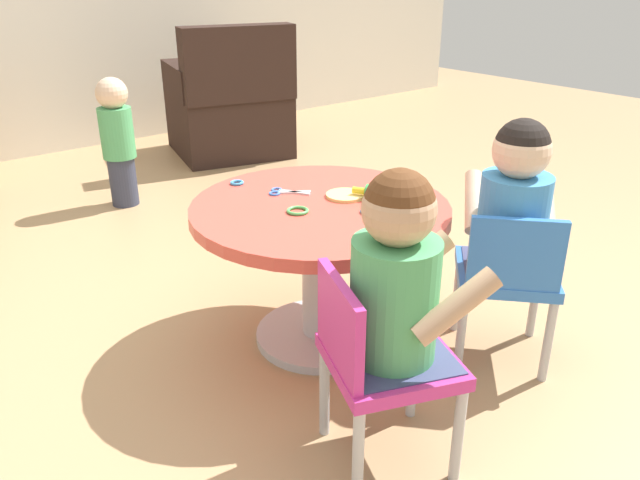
{
  "coord_description": "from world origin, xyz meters",
  "views": [
    {
      "loc": [
        -1.18,
        -1.44,
        1.2
      ],
      "look_at": [
        0.0,
        0.0,
        0.37
      ],
      "focal_mm": 35.36,
      "sensor_mm": 36.0,
      "label": 1
    }
  ],
  "objects_px": {
    "child_chair_right": "(507,276)",
    "armchair_dark": "(230,108)",
    "craft_table": "(320,241)",
    "rolling_pin": "(387,194)",
    "seated_child_right": "(514,203)",
    "craft_scissors": "(283,192)",
    "toddler_standing": "(118,138)",
    "seated_child_left": "(398,276)",
    "child_chair_left": "(378,360)"
  },
  "relations": [
    {
      "from": "child_chair_left",
      "to": "toddler_standing",
      "type": "height_order",
      "value": "toddler_standing"
    },
    {
      "from": "seated_child_left",
      "to": "rolling_pin",
      "type": "bearing_deg",
      "value": 47.29
    },
    {
      "from": "craft_scissors",
      "to": "craft_table",
      "type": "bearing_deg",
      "value": -80.63
    },
    {
      "from": "craft_table",
      "to": "rolling_pin",
      "type": "bearing_deg",
      "value": -32.79
    },
    {
      "from": "seated_child_right",
      "to": "armchair_dark",
      "type": "relative_size",
      "value": 0.58
    },
    {
      "from": "seated_child_left",
      "to": "craft_scissors",
      "type": "bearing_deg",
      "value": 74.79
    },
    {
      "from": "child_chair_right",
      "to": "seated_child_right",
      "type": "distance_m",
      "value": 0.23
    },
    {
      "from": "child_chair_left",
      "to": "seated_child_left",
      "type": "relative_size",
      "value": 1.05
    },
    {
      "from": "child_chair_right",
      "to": "craft_scissors",
      "type": "height_order",
      "value": "child_chair_right"
    },
    {
      "from": "rolling_pin",
      "to": "craft_scissors",
      "type": "xyz_separation_m",
      "value": [
        -0.21,
        0.28,
        -0.02
      ]
    },
    {
      "from": "seated_child_left",
      "to": "armchair_dark",
      "type": "distance_m",
      "value": 2.97
    },
    {
      "from": "toddler_standing",
      "to": "craft_scissors",
      "type": "height_order",
      "value": "toddler_standing"
    },
    {
      "from": "seated_child_left",
      "to": "child_chair_right",
      "type": "height_order",
      "value": "seated_child_left"
    },
    {
      "from": "child_chair_right",
      "to": "toddler_standing",
      "type": "xyz_separation_m",
      "value": [
        -0.34,
        2.15,
        0.05
      ]
    },
    {
      "from": "child_chair_left",
      "to": "toddler_standing",
      "type": "relative_size",
      "value": 0.8
    },
    {
      "from": "seated_child_right",
      "to": "child_chair_right",
      "type": "bearing_deg",
      "value": -138.09
    },
    {
      "from": "child_chair_left",
      "to": "seated_child_right",
      "type": "distance_m",
      "value": 0.7
    },
    {
      "from": "seated_child_right",
      "to": "craft_scissors",
      "type": "distance_m",
      "value": 0.73
    },
    {
      "from": "craft_table",
      "to": "seated_child_right",
      "type": "xyz_separation_m",
      "value": [
        0.4,
        -0.44,
        0.17
      ]
    },
    {
      "from": "craft_table",
      "to": "child_chair_right",
      "type": "xyz_separation_m",
      "value": [
        0.37,
        -0.46,
        -0.06
      ]
    },
    {
      "from": "craft_table",
      "to": "armchair_dark",
      "type": "xyz_separation_m",
      "value": [
        0.99,
        2.15,
        -0.06
      ]
    },
    {
      "from": "seated_child_left",
      "to": "seated_child_right",
      "type": "height_order",
      "value": "same"
    },
    {
      "from": "armchair_dark",
      "to": "seated_child_left",
      "type": "bearing_deg",
      "value": -114.2
    },
    {
      "from": "craft_table",
      "to": "armchair_dark",
      "type": "height_order",
      "value": "armchair_dark"
    },
    {
      "from": "child_chair_left",
      "to": "craft_scissors",
      "type": "xyz_separation_m",
      "value": [
        0.23,
        0.69,
        0.19
      ]
    },
    {
      "from": "rolling_pin",
      "to": "seated_child_left",
      "type": "bearing_deg",
      "value": -132.71
    },
    {
      "from": "child_chair_right",
      "to": "armchair_dark",
      "type": "bearing_deg",
      "value": 76.57
    },
    {
      "from": "seated_child_right",
      "to": "toddler_standing",
      "type": "xyz_separation_m",
      "value": [
        -0.37,
        2.12,
        -0.17
      ]
    },
    {
      "from": "seated_child_left",
      "to": "rolling_pin",
      "type": "xyz_separation_m",
      "value": [
        0.4,
        0.43,
        -0.01
      ]
    },
    {
      "from": "armchair_dark",
      "to": "child_chair_left",
      "type": "bearing_deg",
      "value": -114.97
    },
    {
      "from": "armchair_dark",
      "to": "rolling_pin",
      "type": "height_order",
      "value": "armchair_dark"
    },
    {
      "from": "child_chair_right",
      "to": "toddler_standing",
      "type": "bearing_deg",
      "value": 99.06
    },
    {
      "from": "seated_child_right",
      "to": "seated_child_left",
      "type": "bearing_deg",
      "value": -169.64
    },
    {
      "from": "child_chair_left",
      "to": "armchair_dark",
      "type": "xyz_separation_m",
      "value": [
        1.25,
        2.68,
        0.0
      ]
    },
    {
      "from": "seated_child_right",
      "to": "craft_scissors",
      "type": "height_order",
      "value": "seated_child_right"
    },
    {
      "from": "rolling_pin",
      "to": "toddler_standing",
      "type": "bearing_deg",
      "value": 94.88
    },
    {
      "from": "toddler_standing",
      "to": "rolling_pin",
      "type": "bearing_deg",
      "value": -85.12
    },
    {
      "from": "seated_child_left",
      "to": "craft_table",
      "type": "bearing_deg",
      "value": 68.3
    },
    {
      "from": "armchair_dark",
      "to": "craft_scissors",
      "type": "bearing_deg",
      "value": -117.14
    },
    {
      "from": "craft_table",
      "to": "craft_scissors",
      "type": "height_order",
      "value": "craft_scissors"
    },
    {
      "from": "craft_table",
      "to": "rolling_pin",
      "type": "distance_m",
      "value": 0.26
    },
    {
      "from": "armchair_dark",
      "to": "rolling_pin",
      "type": "bearing_deg",
      "value": -109.73
    },
    {
      "from": "craft_table",
      "to": "craft_scissors",
      "type": "relative_size",
      "value": 6.17
    },
    {
      "from": "toddler_standing",
      "to": "child_chair_left",
      "type": "bearing_deg",
      "value": -97.29
    },
    {
      "from": "craft_table",
      "to": "child_chair_left",
      "type": "height_order",
      "value": "child_chair_left"
    },
    {
      "from": "seated_child_right",
      "to": "toddler_standing",
      "type": "height_order",
      "value": "seated_child_right"
    },
    {
      "from": "craft_table",
      "to": "armchair_dark",
      "type": "relative_size",
      "value": 0.94
    },
    {
      "from": "seated_child_right",
      "to": "craft_scissors",
      "type": "xyz_separation_m",
      "value": [
        -0.43,
        0.6,
        -0.03
      ]
    },
    {
      "from": "seated_child_right",
      "to": "toddler_standing",
      "type": "relative_size",
      "value": 0.76
    },
    {
      "from": "craft_table",
      "to": "seated_child_right",
      "type": "distance_m",
      "value": 0.61
    }
  ]
}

